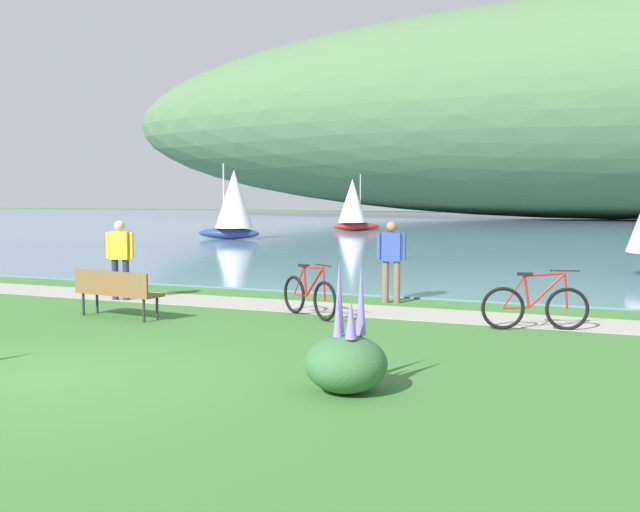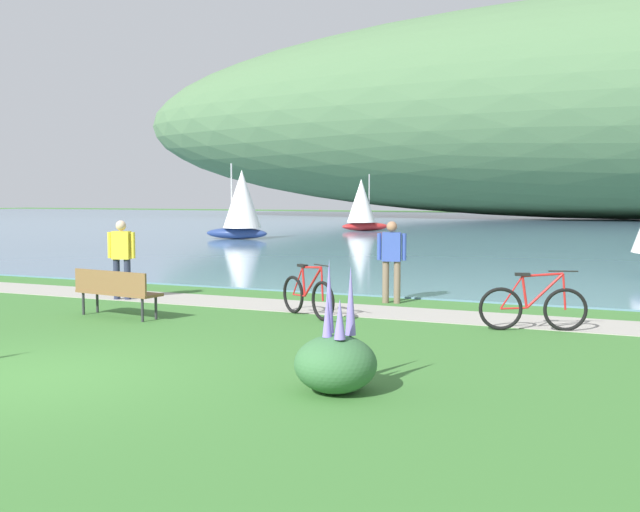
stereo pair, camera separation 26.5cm
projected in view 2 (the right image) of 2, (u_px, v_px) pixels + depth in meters
name	position (u px, v px, depth m)	size (l,w,h in m)	color
ground_plane	(23.00, 378.00, 9.15)	(200.00, 200.00, 0.00)	#3D7533
bay_water	(535.00, 226.00, 53.67)	(180.00, 80.00, 0.04)	#5B7F9E
distant_hillside	(628.00, 108.00, 68.02)	(103.44, 28.00, 20.44)	#4C7047
shoreline_path	(270.00, 305.00, 15.23)	(60.00, 1.50, 0.01)	#A39E93
park_bench_near_camera	(115.00, 289.00, 13.62)	(1.85, 0.73, 0.88)	brown
bicycle_leaning_near_bench	(533.00, 307.00, 12.29)	(1.71, 0.59, 1.01)	black
bicycle_beside_path	(308.00, 296.00, 13.68)	(1.50, 1.05, 1.01)	black
person_at_shoreline	(392.00, 256.00, 15.41)	(0.60, 0.29, 1.71)	#72604C
person_on_the_grass	(122.00, 255.00, 15.91)	(0.59, 0.32, 1.71)	#282D47
echium_bush_mid_cluster	(336.00, 360.00, 8.43)	(0.95, 0.95, 1.51)	#386B3D
sailboat_nearest_to_shore	(241.00, 204.00, 37.58)	(3.36, 2.19, 3.83)	navy
sailboat_mid_bay	(362.00, 204.00, 46.49)	(2.95, 2.64, 3.54)	#B22323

